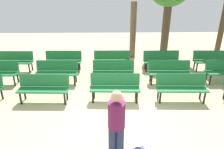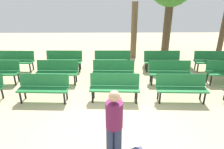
{
  "view_description": "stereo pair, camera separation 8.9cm",
  "coord_description": "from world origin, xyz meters",
  "px_view_note": "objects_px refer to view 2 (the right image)",
  "views": [
    {
      "loc": [
        -0.17,
        -4.25,
        3.35
      ],
      "look_at": [
        0.0,
        2.44,
        0.55
      ],
      "focal_mm": 32.33,
      "sensor_mm": 36.0,
      "label": 1
    },
    {
      "loc": [
        -0.08,
        -4.25,
        3.35
      ],
      "look_at": [
        0.0,
        2.44,
        0.55
      ],
      "focal_mm": 32.33,
      "sensor_mm": 36.0,
      "label": 2
    }
  ],
  "objects_px": {
    "bench_r0_c2": "(115,86)",
    "bench_r2_c3": "(162,60)",
    "bench_r2_c1": "(64,59)",
    "bench_r2_c2": "(112,59)",
    "bench_r0_c3": "(181,86)",
    "bench_r1_c1": "(57,70)",
    "bench_r2_c0": "(16,60)",
    "visitor_with_backpack": "(114,122)",
    "bench_r0_c1": "(44,86)",
    "bench_r1_c3": "(170,71)",
    "bench_r2_c4": "(213,60)",
    "bench_r1_c2": "(113,70)",
    "tree_2": "(134,31)"
  },
  "relations": [
    {
      "from": "bench_r1_c1",
      "to": "bench_r1_c3",
      "type": "height_order",
      "value": "same"
    },
    {
      "from": "bench_r2_c1",
      "to": "visitor_with_backpack",
      "type": "bearing_deg",
      "value": -66.37
    },
    {
      "from": "bench_r1_c2",
      "to": "tree_2",
      "type": "distance_m",
      "value": 3.52
    },
    {
      "from": "bench_r0_c2",
      "to": "bench_r2_c4",
      "type": "height_order",
      "value": "same"
    },
    {
      "from": "bench_r2_c3",
      "to": "visitor_with_backpack",
      "type": "distance_m",
      "value": 5.65
    },
    {
      "from": "bench_r0_c3",
      "to": "bench_r2_c4",
      "type": "bearing_deg",
      "value": 51.29
    },
    {
      "from": "bench_r0_c3",
      "to": "bench_r2_c1",
      "type": "distance_m",
      "value": 5.15
    },
    {
      "from": "bench_r0_c3",
      "to": "visitor_with_backpack",
      "type": "height_order",
      "value": "visitor_with_backpack"
    },
    {
      "from": "bench_r1_c1",
      "to": "bench_r2_c3",
      "type": "bearing_deg",
      "value": 18.01
    },
    {
      "from": "bench_r2_c0",
      "to": "bench_r2_c1",
      "type": "bearing_deg",
      "value": 2.5
    },
    {
      "from": "bench_r1_c3",
      "to": "bench_r2_c1",
      "type": "relative_size",
      "value": 1.0
    },
    {
      "from": "bench_r2_c3",
      "to": "bench_r2_c4",
      "type": "xyz_separation_m",
      "value": [
        2.24,
        -0.06,
        0.0
      ]
    },
    {
      "from": "bench_r2_c2",
      "to": "bench_r0_c2",
      "type": "bearing_deg",
      "value": -88.4
    },
    {
      "from": "bench_r0_c1",
      "to": "bench_r1_c1",
      "type": "xyz_separation_m",
      "value": [
        0.1,
        1.38,
        0.0
      ]
    },
    {
      "from": "bench_r2_c4",
      "to": "visitor_with_backpack",
      "type": "bearing_deg",
      "value": -128.84
    },
    {
      "from": "bench_r0_c3",
      "to": "bench_r2_c3",
      "type": "relative_size",
      "value": 1.01
    },
    {
      "from": "bench_r2_c1",
      "to": "bench_r1_c1",
      "type": "bearing_deg",
      "value": -87.79
    },
    {
      "from": "bench_r2_c1",
      "to": "tree_2",
      "type": "xyz_separation_m",
      "value": [
        3.3,
        1.85,
        0.93
      ]
    },
    {
      "from": "bench_r2_c3",
      "to": "bench_r2_c4",
      "type": "relative_size",
      "value": 0.99
    },
    {
      "from": "bench_r2_c3",
      "to": "visitor_with_backpack",
      "type": "bearing_deg",
      "value": -113.33
    },
    {
      "from": "bench_r0_c1",
      "to": "bench_r1_c2",
      "type": "distance_m",
      "value": 2.65
    },
    {
      "from": "bench_r2_c1",
      "to": "bench_r2_c2",
      "type": "xyz_separation_m",
      "value": [
        2.16,
        -0.02,
        0.0
      ]
    },
    {
      "from": "visitor_with_backpack",
      "to": "bench_r2_c1",
      "type": "bearing_deg",
      "value": -62.85
    },
    {
      "from": "bench_r2_c0",
      "to": "bench_r2_c3",
      "type": "height_order",
      "value": "same"
    },
    {
      "from": "bench_r1_c1",
      "to": "bench_r2_c0",
      "type": "distance_m",
      "value": 2.54
    },
    {
      "from": "bench_r1_c3",
      "to": "bench_r2_c1",
      "type": "distance_m",
      "value": 4.57
    },
    {
      "from": "bench_r2_c1",
      "to": "bench_r2_c3",
      "type": "distance_m",
      "value": 4.37
    },
    {
      "from": "bench_r0_c2",
      "to": "bench_r1_c3",
      "type": "relative_size",
      "value": 1.0
    },
    {
      "from": "bench_r1_c1",
      "to": "bench_r2_c1",
      "type": "height_order",
      "value": "same"
    },
    {
      "from": "bench_r0_c3",
      "to": "tree_2",
      "type": "height_order",
      "value": "tree_2"
    },
    {
      "from": "bench_r2_c1",
      "to": "bench_r2_c3",
      "type": "relative_size",
      "value": 1.01
    },
    {
      "from": "bench_r0_c3",
      "to": "bench_r2_c3",
      "type": "height_order",
      "value": "same"
    },
    {
      "from": "bench_r2_c3",
      "to": "bench_r1_c2",
      "type": "bearing_deg",
      "value": -149.51
    },
    {
      "from": "bench_r0_c3",
      "to": "bench_r1_c1",
      "type": "relative_size",
      "value": 1.0
    },
    {
      "from": "bench_r0_c3",
      "to": "bench_r2_c2",
      "type": "distance_m",
      "value": 3.51
    },
    {
      "from": "bench_r0_c1",
      "to": "bench_r2_c2",
      "type": "bearing_deg",
      "value": 52.55
    },
    {
      "from": "tree_2",
      "to": "bench_r0_c3",
      "type": "bearing_deg",
      "value": -77.42
    },
    {
      "from": "bench_r0_c3",
      "to": "bench_r1_c2",
      "type": "relative_size",
      "value": 1.0
    },
    {
      "from": "bench_r0_c2",
      "to": "bench_r2_c2",
      "type": "distance_m",
      "value": 2.68
    },
    {
      "from": "bench_r2_c0",
      "to": "bench_r2_c2",
      "type": "height_order",
      "value": "same"
    },
    {
      "from": "bench_r0_c1",
      "to": "bench_r2_c3",
      "type": "distance_m",
      "value": 5.18
    },
    {
      "from": "bench_r2_c4",
      "to": "bench_r2_c3",
      "type": "bearing_deg",
      "value": -178.95
    },
    {
      "from": "bench_r0_c2",
      "to": "bench_r2_c3",
      "type": "bearing_deg",
      "value": 52.81
    },
    {
      "from": "bench_r1_c1",
      "to": "bench_r2_c1",
      "type": "relative_size",
      "value": 1.0
    },
    {
      "from": "visitor_with_backpack",
      "to": "bench_r2_c0",
      "type": "bearing_deg",
      "value": -45.69
    },
    {
      "from": "bench_r0_c2",
      "to": "visitor_with_backpack",
      "type": "distance_m",
      "value": 2.58
    },
    {
      "from": "bench_r1_c1",
      "to": "bench_r1_c2",
      "type": "xyz_separation_m",
      "value": [
        2.17,
        -0.02,
        0.0
      ]
    },
    {
      "from": "bench_r1_c3",
      "to": "visitor_with_backpack",
      "type": "distance_m",
      "value": 4.44
    },
    {
      "from": "bench_r2_c4",
      "to": "bench_r1_c2",
      "type": "bearing_deg",
      "value": -162.09
    },
    {
      "from": "tree_2",
      "to": "bench_r0_c2",
      "type": "bearing_deg",
      "value": -103.64
    }
  ]
}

